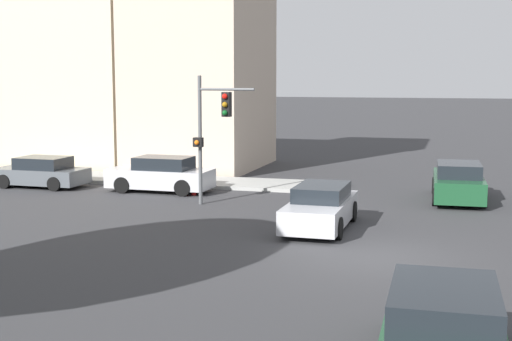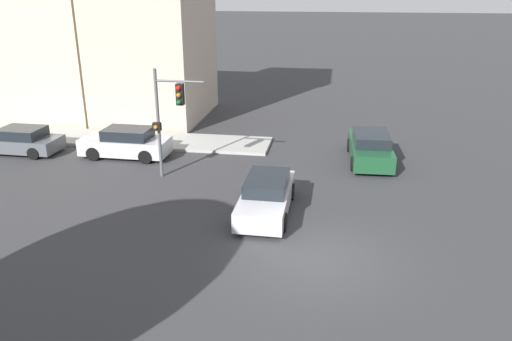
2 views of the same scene
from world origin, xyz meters
The scene contains 8 objects.
ground_plane centered at (0.00, 0.00, 0.00)m, with size 300.00×300.00×0.00m, color #333335.
rowhouse_backdrop centered at (16.27, 13.92, 5.87)m, with size 8.20×13.17×12.04m.
traffic_signal centered at (6.01, 6.67, 3.12)m, with size 0.53×2.31×4.82m.
crossing_car_1 centered at (3.07, 2.03, 0.66)m, with size 4.51×1.85×1.38m.
crossing_car_2 centered at (9.57, -2.13, 0.71)m, with size 4.70×2.09×1.49m.
parked_car_0 centered at (8.40, 9.81, 0.70)m, with size 1.90×4.36×1.47m.
parked_car_1 centered at (8.18, 15.37, 0.63)m, with size 2.00×4.03×1.32m.
fire_hydrant centered at (7.93, 8.19, 0.49)m, with size 0.22×0.22×0.92m.
Camera 2 is at (-13.95, -0.28, 8.11)m, focal length 35.00 mm.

